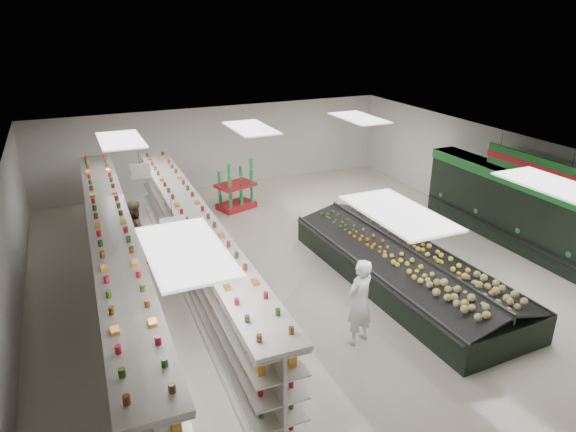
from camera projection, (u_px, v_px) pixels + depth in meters
name	position (u px, v px, depth m)	size (l,w,h in m)	color
floor	(304.00, 270.00, 14.10)	(16.00, 16.00, 0.00)	beige
ceiling	(305.00, 158.00, 12.90)	(14.00, 16.00, 0.02)	white
wall_back	(217.00, 147.00, 20.29)	(14.00, 0.02, 3.20)	silver
wall_front	(567.00, 426.00, 6.72)	(14.00, 0.02, 3.20)	silver
wall_left	(7.00, 266.00, 10.88)	(0.02, 16.00, 3.20)	silver
wall_right	(505.00, 183.00, 16.13)	(0.02, 16.00, 3.20)	silver
produce_wall_case	(530.00, 212.00, 14.81)	(0.93, 8.00, 2.20)	black
aisle_sign_near	(173.00, 227.00, 9.95)	(0.52, 0.06, 0.75)	white
aisle_sign_far	(140.00, 171.00, 13.34)	(0.52, 0.06, 0.75)	white
hortifruti_banner	(532.00, 166.00, 14.18)	(0.12, 3.20, 0.95)	#1C6A28
gondola_left	(117.00, 272.00, 11.87)	(1.29, 12.71, 2.20)	silver
gondola_center	(195.00, 253.00, 12.92)	(1.15, 11.98, 2.07)	silver
produce_island	(403.00, 266.00, 13.30)	(2.82, 7.25, 1.07)	black
soda_endcap	(236.00, 187.00, 18.19)	(1.52, 1.25, 1.67)	red
shopper_main	(359.00, 302.00, 10.74)	(0.71, 0.47, 1.95)	silver
shopper_background	(136.00, 231.00, 14.31)	(0.89, 0.55, 1.84)	#9A785E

